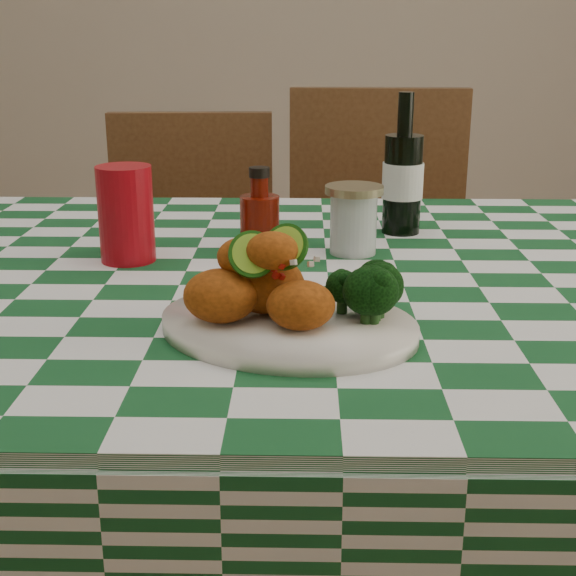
# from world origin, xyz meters

# --- Properties ---
(dining_table) EXTENTS (1.66, 1.06, 0.79)m
(dining_table) POSITION_xyz_m (0.00, 0.00, 0.39)
(dining_table) COLOR #165126
(dining_table) RESTS_ON ground
(plate) EXTENTS (0.37, 0.33, 0.02)m
(plate) POSITION_xyz_m (0.05, -0.24, 0.80)
(plate) COLOR white
(plate) RESTS_ON dining_table
(fried_chicken_pile) EXTENTS (0.16, 0.12, 0.10)m
(fried_chicken_pile) POSITION_xyz_m (0.03, -0.24, 0.86)
(fried_chicken_pile) COLOR #B14D11
(fried_chicken_pile) RESTS_ON plate
(broccoli_side) EXTENTS (0.08, 0.08, 0.06)m
(broccoli_side) POSITION_xyz_m (0.13, -0.23, 0.84)
(broccoli_side) COLOR black
(broccoli_side) RESTS_ON plate
(red_tumbler) EXTENTS (0.10, 0.10, 0.14)m
(red_tumbler) POSITION_xyz_m (-0.20, 0.05, 0.86)
(red_tumbler) COLOR #A00812
(red_tumbler) RESTS_ON dining_table
(ketchup_bottle) EXTENTS (0.07, 0.07, 0.13)m
(ketchup_bottle) POSITION_xyz_m (-0.00, 0.11, 0.85)
(ketchup_bottle) COLOR #5D0E04
(ketchup_bottle) RESTS_ON dining_table
(mason_jar) EXTENTS (0.11, 0.11, 0.11)m
(mason_jar) POSITION_xyz_m (0.14, 0.10, 0.84)
(mason_jar) COLOR #B2BCBA
(mason_jar) RESTS_ON dining_table
(beer_bottle) EXTENTS (0.08, 0.08, 0.24)m
(beer_bottle) POSITION_xyz_m (0.23, 0.24, 0.90)
(beer_bottle) COLOR black
(beer_bottle) RESTS_ON dining_table
(wooden_chair_left) EXTENTS (0.44, 0.46, 0.92)m
(wooden_chair_left) POSITION_xyz_m (-0.22, 0.76, 0.46)
(wooden_chair_left) COLOR #472814
(wooden_chair_left) RESTS_ON ground
(wooden_chair_right) EXTENTS (0.46, 0.48, 0.98)m
(wooden_chair_right) POSITION_xyz_m (0.25, 0.73, 0.49)
(wooden_chair_right) COLOR #472814
(wooden_chair_right) RESTS_ON ground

